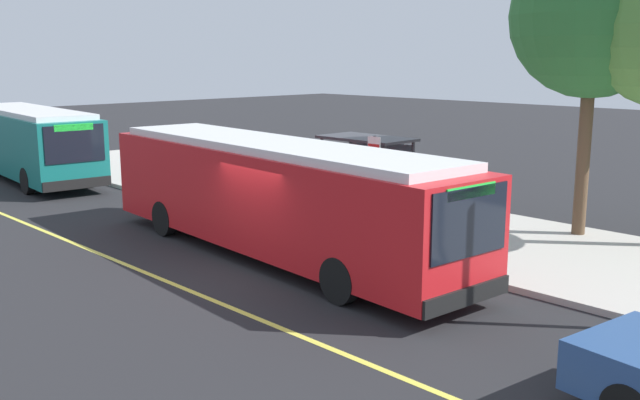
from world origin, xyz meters
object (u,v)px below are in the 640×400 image
(waiting_bench, at_px, (364,199))
(transit_bus_second, at_px, (30,141))
(transit_bus_main, at_px, (274,194))
(route_sign_post, at_px, (374,172))

(waiting_bench, bearing_deg, transit_bus_second, -162.52)
(transit_bus_main, height_order, waiting_bench, transit_bus_main)
(transit_bus_second, xyz_separation_m, waiting_bench, (14.51, 4.57, -0.98))
(transit_bus_main, distance_m, route_sign_post, 2.96)
(waiting_bench, xyz_separation_m, route_sign_post, (2.20, -1.99, 1.32))
(transit_bus_second, relative_size, waiting_bench, 6.56)
(transit_bus_main, xyz_separation_m, route_sign_post, (0.85, 2.82, 0.34))
(transit_bus_second, height_order, route_sign_post, same)
(waiting_bench, height_order, route_sign_post, route_sign_post)
(transit_bus_main, relative_size, waiting_bench, 7.89)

